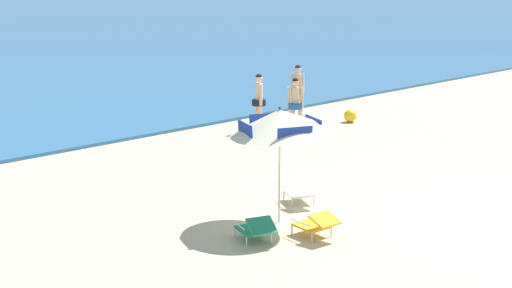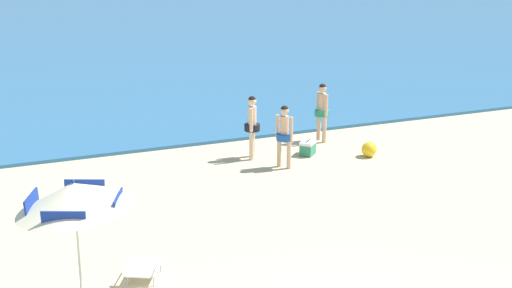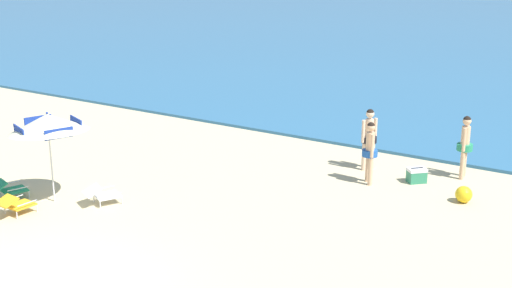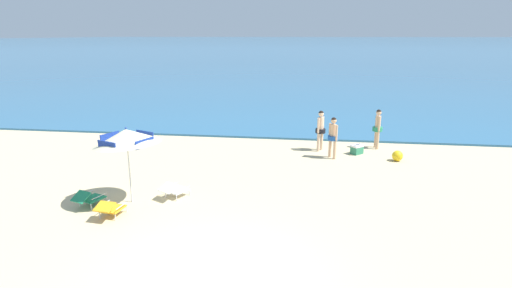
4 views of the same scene
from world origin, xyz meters
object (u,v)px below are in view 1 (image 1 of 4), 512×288
object	(u,v)px
person_standing_beside	(295,102)
person_wading_in	(259,98)
beach_umbrella_striped_main	(280,121)
person_standing_near_shore	(298,87)
beach_ball	(350,116)
lounge_chair_beside_umbrella	(301,192)
lounge_chair_facing_sea	(316,223)
cooler_box	(301,119)
lounge_chair_under_umbrella	(256,228)

from	to	relation	value
person_standing_beside	person_wading_in	world-z (taller)	person_wading_in
beach_umbrella_striped_main	person_wading_in	xyz separation A→B (m)	(5.78, 6.53, -1.03)
person_standing_near_shore	beach_ball	xyz separation A→B (m)	(0.57, -1.84, -0.81)
lounge_chair_beside_umbrella	lounge_chair_facing_sea	size ratio (longest dim) A/B	1.11
cooler_box	beach_ball	world-z (taller)	beach_ball
person_standing_near_shore	cooler_box	distance (m)	1.63
beach_umbrella_striped_main	person_standing_near_shore	world-z (taller)	beach_umbrella_striped_main
lounge_chair_under_umbrella	beach_ball	bearing A→B (deg)	30.54
lounge_chair_facing_sea	beach_ball	distance (m)	11.11
cooler_box	beach_ball	xyz separation A→B (m)	(1.52, -0.80, 0.01)
person_standing_near_shore	beach_umbrella_striped_main	bearing A→B (deg)	-138.89
lounge_chair_facing_sea	person_standing_beside	world-z (taller)	person_standing_beside
person_standing_near_shore	lounge_chair_under_umbrella	bearing A→B (deg)	-140.62
person_standing_near_shore	cooler_box	xyz separation A→B (m)	(-0.96, -1.04, -0.82)
person_standing_near_shore	beach_ball	world-z (taller)	person_standing_near_shore
person_standing_beside	person_wading_in	distance (m)	1.19
person_standing_near_shore	beach_ball	bearing A→B (deg)	-72.89
person_standing_beside	lounge_chair_beside_umbrella	bearing A→B (deg)	-135.79
lounge_chair_facing_sea	person_standing_beside	xyz separation A→B (m)	(6.40, 6.55, 0.72)
lounge_chair_under_umbrella	beach_umbrella_striped_main	bearing A→B (deg)	23.54
person_standing_beside	cooler_box	xyz separation A→B (m)	(1.08, 0.76, -0.79)
lounge_chair_beside_umbrella	person_standing_near_shore	world-z (taller)	person_standing_near_shore
lounge_chair_beside_umbrella	cooler_box	distance (m)	8.41
person_wading_in	cooler_box	xyz separation A→B (m)	(1.57, -0.32, -0.83)
lounge_chair_facing_sea	person_standing_beside	size ratio (longest dim) A/B	0.53
cooler_box	beach_ball	bearing A→B (deg)	-27.76
lounge_chair_facing_sea	person_standing_near_shore	world-z (taller)	person_standing_near_shore
lounge_chair_under_umbrella	cooler_box	size ratio (longest dim) A/B	1.70
person_wading_in	beach_ball	world-z (taller)	person_wading_in
lounge_chair_under_umbrella	beach_ball	size ratio (longest dim) A/B	2.37
beach_umbrella_striped_main	person_standing_beside	size ratio (longest dim) A/B	1.52
person_standing_near_shore	lounge_chair_facing_sea	bearing A→B (deg)	-135.30
lounge_chair_beside_umbrella	person_standing_beside	world-z (taller)	person_standing_beside
person_wading_in	lounge_chair_under_umbrella	bearing A→B (deg)	-134.51
lounge_chair_facing_sea	person_standing_beside	bearing A→B (deg)	45.67
lounge_chair_under_umbrella	person_standing_beside	world-z (taller)	person_standing_beside
beach_ball	person_standing_beside	bearing A→B (deg)	179.08
person_standing_near_shore	cooler_box	world-z (taller)	person_standing_near_shore
lounge_chair_under_umbrella	beach_ball	distance (m)	11.60
lounge_chair_under_umbrella	cooler_box	bearing A→B (deg)	38.33
lounge_chair_beside_umbrella	cooler_box	bearing A→B (deg)	42.77
lounge_chair_under_umbrella	person_standing_beside	xyz separation A→B (m)	(7.39, 5.94, 0.73)
person_wading_in	cooler_box	size ratio (longest dim) A/B	2.98
person_wading_in	beach_umbrella_striped_main	bearing A→B (deg)	-131.51
person_wading_in	lounge_chair_facing_sea	bearing A→B (deg)	-127.75
person_wading_in	lounge_chair_beside_umbrella	bearing A→B (deg)	-127.33
beach_umbrella_striped_main	person_standing_near_shore	distance (m)	11.08
person_standing_near_shore	person_standing_beside	bearing A→B (deg)	-138.56
beach_ball	lounge_chair_facing_sea	bearing A→B (deg)	-144.14
lounge_chair_beside_umbrella	cooler_box	world-z (taller)	lounge_chair_beside_umbrella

